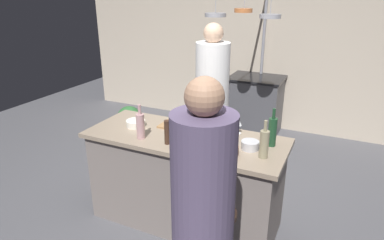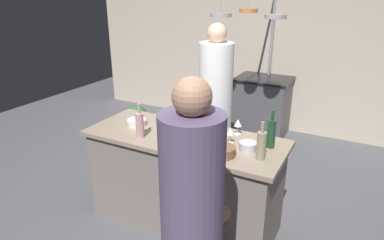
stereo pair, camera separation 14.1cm
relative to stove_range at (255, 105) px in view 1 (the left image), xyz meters
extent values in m
plane|color=#4C4C51|center=(0.00, -2.45, -0.45)|extent=(9.00, 9.00, 0.00)
cube|color=#BCAD99|center=(0.00, 0.40, 0.85)|extent=(6.40, 0.16, 2.60)
cube|color=slate|center=(0.00, -2.45, -0.02)|extent=(1.72, 0.66, 0.86)
cube|color=gray|center=(0.00, -2.45, 0.43)|extent=(1.80, 0.72, 0.04)
cube|color=#47474C|center=(0.00, 0.00, -0.02)|extent=(0.76, 0.60, 0.86)
cube|color=black|center=(0.00, 0.00, 0.43)|extent=(0.80, 0.64, 0.03)
cylinder|color=white|center=(-0.13, -1.48, 0.35)|extent=(0.38, 0.38, 1.59)
sphere|color=#D8AD8C|center=(-0.13, -1.48, 1.24)|extent=(0.22, 0.22, 0.22)
cylinder|color=brown|center=(0.56, -3.07, 0.21)|extent=(0.26, 0.26, 0.04)
cylinder|color=#594C6B|center=(0.60, -3.43, 0.32)|extent=(0.36, 0.36, 1.52)
sphere|color=tan|center=(0.60, -3.43, 1.17)|extent=(0.21, 0.21, 0.21)
cylinder|color=gray|center=(0.00, 0.25, 0.63)|extent=(0.04, 0.04, 2.15)
cylinder|color=gray|center=(-0.30, -1.00, 1.39)|extent=(0.25, 0.25, 0.04)
cylinder|color=gray|center=(-0.30, -1.00, 1.55)|extent=(0.01, 0.01, 0.31)
cylinder|color=#B26638|center=(0.05, -1.03, 1.45)|extent=(0.21, 0.21, 0.04)
cylinder|color=gray|center=(0.35, -0.99, 1.39)|extent=(0.24, 0.24, 0.04)
cylinder|color=gray|center=(0.35, -1.00, 1.55)|extent=(0.01, 0.01, 0.31)
cylinder|color=brown|center=(-1.60, -1.07, -0.37)|extent=(0.24, 0.24, 0.16)
sphere|color=#2D6633|center=(-1.60, -1.07, -0.11)|extent=(0.36, 0.36, 0.36)
cube|color=#997047|center=(-0.16, -2.28, 0.46)|extent=(0.32, 0.22, 0.02)
cylinder|color=#382319|center=(-0.06, -2.66, 0.56)|extent=(0.05, 0.05, 0.21)
cylinder|color=#193D23|center=(0.74, -2.32, 0.57)|extent=(0.07, 0.07, 0.24)
cylinder|color=#193D23|center=(0.74, -2.32, 0.74)|extent=(0.03, 0.03, 0.08)
cylinder|color=#B78C8E|center=(-0.33, -2.65, 0.56)|extent=(0.07, 0.07, 0.22)
cylinder|color=#B78C8E|center=(-0.33, -2.65, 0.72)|extent=(0.03, 0.03, 0.08)
cylinder|color=#143319|center=(0.04, -2.43, 0.57)|extent=(0.07, 0.07, 0.23)
cylinder|color=#143319|center=(0.04, -2.43, 0.72)|extent=(0.03, 0.03, 0.08)
cylinder|color=gray|center=(0.73, -2.56, 0.56)|extent=(0.07, 0.07, 0.22)
cylinder|color=gray|center=(0.73, -2.56, 0.72)|extent=(0.03, 0.03, 0.08)
cylinder|color=silver|center=(0.41, -2.20, 0.46)|extent=(0.06, 0.06, 0.01)
cylinder|color=silver|center=(0.41, -2.20, 0.50)|extent=(0.01, 0.01, 0.07)
cone|color=silver|center=(0.41, -2.20, 0.57)|extent=(0.07, 0.07, 0.06)
cylinder|color=silver|center=(0.04, -2.58, 0.46)|extent=(0.06, 0.06, 0.01)
cylinder|color=silver|center=(0.04, -2.58, 0.50)|extent=(0.01, 0.01, 0.07)
cone|color=silver|center=(0.04, -2.58, 0.57)|extent=(0.07, 0.07, 0.06)
cylinder|color=silver|center=(0.42, -2.40, 0.46)|extent=(0.06, 0.06, 0.01)
cylinder|color=silver|center=(0.42, -2.40, 0.50)|extent=(0.01, 0.01, 0.07)
cone|color=silver|center=(0.42, -2.40, 0.57)|extent=(0.07, 0.07, 0.06)
cylinder|color=brown|center=(0.45, -2.64, 0.49)|extent=(0.21, 0.21, 0.07)
cylinder|color=silver|center=(-0.52, -2.44, 0.48)|extent=(0.18, 0.18, 0.06)
cylinder|color=#B7B7BC|center=(0.60, -2.46, 0.49)|extent=(0.15, 0.15, 0.07)
camera|label=1|loc=(1.23, -4.92, 1.67)|focal=31.72mm
camera|label=2|loc=(1.35, -4.86, 1.67)|focal=31.72mm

